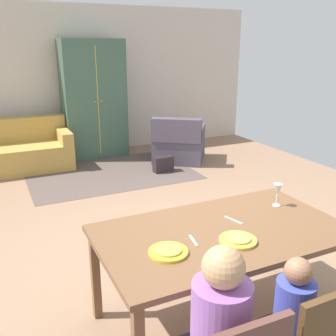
# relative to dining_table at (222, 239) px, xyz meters

# --- Properties ---
(ground_plane) EXTENTS (7.10, 6.67, 0.02)m
(ground_plane) POSITION_rel_dining_table_xyz_m (0.24, 1.90, -0.70)
(ground_plane) COLOR #906D54
(back_wall) EXTENTS (7.10, 0.10, 2.70)m
(back_wall) POSITION_rel_dining_table_xyz_m (0.24, 5.29, 0.66)
(back_wall) COLOR beige
(back_wall) RESTS_ON ground_plane
(dining_table) EXTENTS (1.75, 1.01, 0.76)m
(dining_table) POSITION_rel_dining_table_xyz_m (0.00, 0.00, 0.00)
(dining_table) COLOR brown
(dining_table) RESTS_ON ground_plane
(plate_near_man) EXTENTS (0.25, 0.25, 0.02)m
(plate_near_man) POSITION_rel_dining_table_xyz_m (-0.48, -0.12, 0.08)
(plate_near_man) COLOR yellow
(plate_near_man) RESTS_ON dining_table
(pizza_near_man) EXTENTS (0.17, 0.17, 0.01)m
(pizza_near_man) POSITION_rel_dining_table_xyz_m (-0.48, -0.12, 0.09)
(pizza_near_man) COLOR gold
(pizza_near_man) RESTS_ON plate_near_man
(plate_near_child) EXTENTS (0.25, 0.25, 0.02)m
(plate_near_child) POSITION_rel_dining_table_xyz_m (0.00, -0.18, 0.08)
(plate_near_child) COLOR yellow
(plate_near_child) RESTS_ON dining_table
(pizza_near_child) EXTENTS (0.17, 0.17, 0.01)m
(pizza_near_child) POSITION_rel_dining_table_xyz_m (0.00, -0.18, 0.09)
(pizza_near_child) COLOR gold
(pizza_near_child) RESTS_ON plate_near_child
(wine_glass) EXTENTS (0.07, 0.07, 0.19)m
(wine_glass) POSITION_rel_dining_table_xyz_m (0.63, 0.18, 0.20)
(wine_glass) COLOR silver
(wine_glass) RESTS_ON dining_table
(fork) EXTENTS (0.04, 0.15, 0.01)m
(fork) POSITION_rel_dining_table_xyz_m (-0.26, -0.05, 0.07)
(fork) COLOR silver
(fork) RESTS_ON dining_table
(knife) EXTENTS (0.06, 0.17, 0.01)m
(knife) POSITION_rel_dining_table_xyz_m (0.16, 0.10, 0.07)
(knife) COLOR silver
(knife) RESTS_ON dining_table
(person_child) EXTENTS (0.22, 0.29, 0.92)m
(person_child) POSITION_rel_dining_table_xyz_m (-0.00, -0.69, -0.26)
(person_child) COLOR #3C3046
(person_child) RESTS_ON ground_plane
(area_rug) EXTENTS (2.60, 1.80, 0.01)m
(area_rug) POSITION_rel_dining_table_xyz_m (0.32, 3.75, -0.69)
(area_rug) COLOR brown
(area_rug) RESTS_ON ground_plane
(couch) EXTENTS (2.00, 0.86, 0.82)m
(couch) POSITION_rel_dining_table_xyz_m (-1.16, 4.61, -0.39)
(couch) COLOR #B79042
(couch) RESTS_ON ground_plane
(armchair) EXTENTS (1.19, 1.19, 0.82)m
(armchair) POSITION_rel_dining_table_xyz_m (1.64, 3.90, -0.37)
(armchair) COLOR #4D4656
(armchair) RESTS_ON ground_plane
(armoire) EXTENTS (1.10, 0.59, 2.10)m
(armoire) POSITION_rel_dining_table_xyz_m (0.41, 4.90, 0.36)
(armoire) COLOR #3E5E4B
(armoire) RESTS_ON ground_plane
(handbag) EXTENTS (0.32, 0.16, 0.26)m
(handbag) POSITION_rel_dining_table_xyz_m (1.12, 3.45, -0.56)
(handbag) COLOR #2A2125
(handbag) RESTS_ON ground_plane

